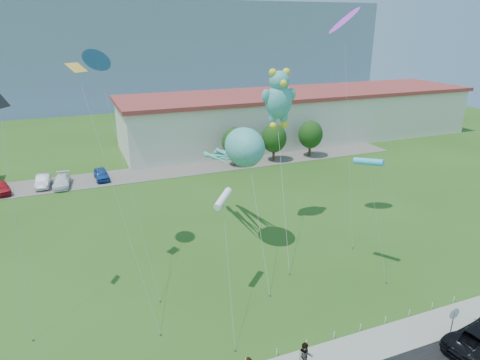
{
  "coord_description": "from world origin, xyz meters",
  "views": [
    {
      "loc": [
        -10.62,
        -19.45,
        18.54
      ],
      "look_at": [
        0.36,
        8.0,
        7.85
      ],
      "focal_mm": 32.0,
      "sensor_mm": 36.0,
      "label": 1
    }
  ],
  "objects_px": {
    "pedestrian_right": "(305,358)",
    "stop_sign": "(454,317)",
    "parked_car_red": "(2,188)",
    "parked_car_silver": "(43,181)",
    "teddy_bear_kite": "(279,97)",
    "parked_car_white": "(62,181)",
    "parked_car_blue": "(101,174)",
    "octopus_kite": "(239,152)",
    "warehouse": "(301,115)"
  },
  "relations": [
    {
      "from": "warehouse",
      "to": "octopus_kite",
      "type": "xyz_separation_m",
      "value": [
        -23.68,
        -30.81,
        4.31
      ]
    },
    {
      "from": "pedestrian_right",
      "to": "parked_car_silver",
      "type": "height_order",
      "value": "pedestrian_right"
    },
    {
      "from": "stop_sign",
      "to": "parked_car_silver",
      "type": "height_order",
      "value": "stop_sign"
    },
    {
      "from": "stop_sign",
      "to": "pedestrian_right",
      "type": "bearing_deg",
      "value": 173.37
    },
    {
      "from": "stop_sign",
      "to": "parked_car_silver",
      "type": "relative_size",
      "value": 0.58
    },
    {
      "from": "parked_car_red",
      "to": "parked_car_blue",
      "type": "height_order",
      "value": "parked_car_blue"
    },
    {
      "from": "warehouse",
      "to": "parked_car_blue",
      "type": "bearing_deg",
      "value": -164.9
    },
    {
      "from": "warehouse",
      "to": "parked_car_silver",
      "type": "xyz_separation_m",
      "value": [
        -40.75,
        -9.13,
        -3.36
      ]
    },
    {
      "from": "stop_sign",
      "to": "parked_car_white",
      "type": "height_order",
      "value": "stop_sign"
    },
    {
      "from": "pedestrian_right",
      "to": "parked_car_red",
      "type": "height_order",
      "value": "pedestrian_right"
    },
    {
      "from": "parked_car_silver",
      "to": "teddy_bear_kite",
      "type": "height_order",
      "value": "teddy_bear_kite"
    },
    {
      "from": "parked_car_silver",
      "to": "parked_car_white",
      "type": "height_order",
      "value": "parked_car_silver"
    },
    {
      "from": "parked_car_red",
      "to": "teddy_bear_kite",
      "type": "distance_m",
      "value": 34.37
    },
    {
      "from": "parked_car_red",
      "to": "parked_car_blue",
      "type": "xyz_separation_m",
      "value": [
        11.25,
        0.65,
        0.01
      ]
    },
    {
      "from": "stop_sign",
      "to": "parked_car_silver",
      "type": "bearing_deg",
      "value": 121.82
    },
    {
      "from": "stop_sign",
      "to": "teddy_bear_kite",
      "type": "bearing_deg",
      "value": 96.87
    },
    {
      "from": "pedestrian_right",
      "to": "warehouse",
      "type": "bearing_deg",
      "value": 77.6
    },
    {
      "from": "pedestrian_right",
      "to": "parked_car_silver",
      "type": "xyz_separation_m",
      "value": [
        -14.6,
        37.96,
        -0.29
      ]
    },
    {
      "from": "warehouse",
      "to": "stop_sign",
      "type": "relative_size",
      "value": 24.4
    },
    {
      "from": "stop_sign",
      "to": "teddy_bear_kite",
      "type": "height_order",
      "value": "teddy_bear_kite"
    },
    {
      "from": "stop_sign",
      "to": "parked_car_blue",
      "type": "relative_size",
      "value": 0.61
    },
    {
      "from": "stop_sign",
      "to": "pedestrian_right",
      "type": "distance_m",
      "value": 9.75
    },
    {
      "from": "stop_sign",
      "to": "parked_car_white",
      "type": "xyz_separation_m",
      "value": [
        -22.15,
        38.27,
        -1.15
      ]
    },
    {
      "from": "pedestrian_right",
      "to": "teddy_bear_kite",
      "type": "height_order",
      "value": "teddy_bear_kite"
    },
    {
      "from": "parked_car_silver",
      "to": "parked_car_white",
      "type": "distance_m",
      "value": 2.25
    },
    {
      "from": "pedestrian_right",
      "to": "parked_car_red",
      "type": "relative_size",
      "value": 0.47
    },
    {
      "from": "pedestrian_right",
      "to": "stop_sign",
      "type": "bearing_deg",
      "value": 10.02
    },
    {
      "from": "parked_car_red",
      "to": "warehouse",
      "type": "bearing_deg",
      "value": -2.44
    },
    {
      "from": "pedestrian_right",
      "to": "parked_car_silver",
      "type": "relative_size",
      "value": 0.45
    },
    {
      "from": "parked_car_red",
      "to": "octopus_kite",
      "type": "bearing_deg",
      "value": -58.99
    },
    {
      "from": "parked_car_silver",
      "to": "octopus_kite",
      "type": "distance_m",
      "value": 28.64
    },
    {
      "from": "pedestrian_right",
      "to": "parked_car_blue",
      "type": "xyz_separation_m",
      "value": [
        -7.8,
        37.93,
        -0.3
      ]
    },
    {
      "from": "stop_sign",
      "to": "teddy_bear_kite",
      "type": "relative_size",
      "value": 0.17
    },
    {
      "from": "warehouse",
      "to": "parked_car_red",
      "type": "bearing_deg",
      "value": -167.75
    },
    {
      "from": "warehouse",
      "to": "parked_car_blue",
      "type": "distance_m",
      "value": 35.32
    },
    {
      "from": "parked_car_red",
      "to": "parked_car_white",
      "type": "xyz_separation_m",
      "value": [
        6.55,
        -0.13,
        -0.03
      ]
    },
    {
      "from": "warehouse",
      "to": "pedestrian_right",
      "type": "relative_size",
      "value": 31.9
    },
    {
      "from": "stop_sign",
      "to": "parked_car_silver",
      "type": "xyz_separation_m",
      "value": [
        -24.25,
        39.08,
        -1.1
      ]
    },
    {
      "from": "stop_sign",
      "to": "pedestrian_right",
      "type": "relative_size",
      "value": 1.31
    },
    {
      "from": "parked_car_blue",
      "to": "parked_car_silver",
      "type": "bearing_deg",
      "value": 176.68
    },
    {
      "from": "pedestrian_right",
      "to": "parked_car_red",
      "type": "bearing_deg",
      "value": 133.72
    },
    {
      "from": "warehouse",
      "to": "octopus_kite",
      "type": "bearing_deg",
      "value": -127.54
    },
    {
      "from": "parked_car_white",
      "to": "octopus_kite",
      "type": "height_order",
      "value": "octopus_kite"
    },
    {
      "from": "parked_car_red",
      "to": "parked_car_blue",
      "type": "bearing_deg",
      "value": -11.36
    },
    {
      "from": "parked_car_blue",
      "to": "parked_car_red",
      "type": "bearing_deg",
      "value": -179.75
    },
    {
      "from": "warehouse",
      "to": "pedestrian_right",
      "type": "distance_m",
      "value": 53.94
    },
    {
      "from": "warehouse",
      "to": "parked_car_white",
      "type": "bearing_deg",
      "value": -165.58
    },
    {
      "from": "pedestrian_right",
      "to": "parked_car_white",
      "type": "xyz_separation_m",
      "value": [
        -12.5,
        37.14,
        -0.34
      ]
    },
    {
      "from": "parked_car_white",
      "to": "octopus_kite",
      "type": "xyz_separation_m",
      "value": [
        14.97,
        -20.87,
        7.71
      ]
    },
    {
      "from": "pedestrian_right",
      "to": "parked_car_white",
      "type": "relative_size",
      "value": 0.42
    }
  ]
}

